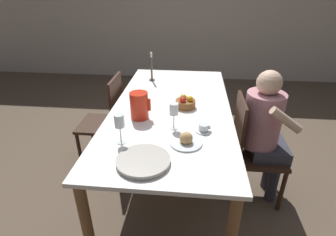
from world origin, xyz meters
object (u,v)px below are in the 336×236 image
Objects in this scene: wine_glass_juice at (119,123)px; bread_plate at (186,140)px; chair_person_side at (250,148)px; serving_tray at (143,161)px; person_seated at (265,128)px; wine_glass_water at (174,110)px; red_pitcher at (139,105)px; teacup_near_person at (204,128)px; chair_opposite at (107,119)px; candlestick_tall at (152,70)px; fruit_bowl at (185,103)px.

wine_glass_juice reaches higher than bread_plate.
serving_tray is (-0.79, -0.66, 0.30)m from chair_person_side.
person_seated is 5.30× the size of bread_plate.
wine_glass_water is 0.25m from bread_plate.
red_pitcher is 0.38m from wine_glass_juice.
red_pitcher is 1.05× the size of wine_glass_water.
wine_glass_water is at bearing 71.01° from serving_tray.
teacup_near_person is 0.21m from bread_plate.
red_pitcher is (-1.02, -0.09, 0.20)m from person_seated.
chair_opposite is at bearing 133.47° from red_pitcher.
candlestick_tall is (-0.54, 1.05, 0.09)m from teacup_near_person.
candlestick_tall reaches higher than bread_plate.
person_seated is 1.33m from candlestick_tall.
bread_plate is at bearing -52.27° from chair_person_side.
chair_opposite is at bearing 119.14° from serving_tray.
fruit_bowl reaches higher than bread_plate.
candlestick_tall is (0.02, 1.25, -0.03)m from wine_glass_juice.
chair_person_side reaches higher than teacup_near_person.
fruit_bowl is 0.77m from candlestick_tall.
chair_opposite is at bearing 135.63° from bread_plate.
fruit_bowl is at bearing 55.67° from wine_glass_juice.
red_pitcher is 0.69× the size of candlestick_tall.
chair_opposite is 3.02× the size of candlestick_tall.
wine_glass_water is (-0.64, -0.22, 0.44)m from chair_person_side.
teacup_near_person is 0.37× the size of serving_tray.
serving_tray is 1.47m from candlestick_tall.
fruit_bowl is at bearing -58.96° from candlestick_tall.
chair_person_side is 0.75m from bread_plate.
serving_tray is (-0.37, -0.41, -0.01)m from teacup_near_person.
person_seated is 0.80m from wine_glass_water.
chair_opposite is 1.04m from wine_glass_juice.
chair_person_side reaches higher than bread_plate.
chair_opposite reaches higher than teacup_near_person.
chair_opposite is 0.80× the size of person_seated.
wine_glass_water is 0.62× the size of serving_tray.
red_pitcher is 1.25× the size of fruit_bowl.
red_pitcher is at bearing -136.53° from chair_opposite.
red_pitcher is 0.65× the size of serving_tray.
person_seated reaches higher than chair_person_side.
teacup_near_person is at bearing -63.23° from person_seated.
teacup_near_person is 0.55× the size of bread_plate.
person_seated is at bearing 26.77° from teacup_near_person.
bread_plate is 0.57m from fruit_bowl.
teacup_near_person is (-0.51, -0.26, 0.11)m from person_seated.
chair_opposite is 1.21m from bread_plate.
person_seated is at bearing 37.33° from serving_tray.
wine_glass_juice is (-0.98, -0.45, 0.44)m from chair_person_side.
wine_glass_water is (0.74, -0.62, 0.44)m from chair_opposite.
red_pitcher is at bearing -85.08° from chair_person_side.
chair_person_side is 2.85× the size of serving_tray.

